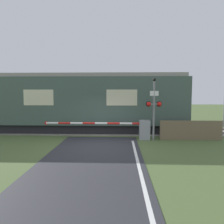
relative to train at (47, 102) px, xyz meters
name	(u,v)px	position (x,y,z in m)	size (l,w,h in m)	color
ground_plane	(98,145)	(4.00, -4.03, -2.00)	(80.00, 80.00, 0.00)	#4C6033
track_bed	(104,131)	(4.00, 0.00, -1.98)	(36.00, 3.20, 0.13)	gray
train	(47,102)	(0.00, 0.00, 0.00)	(18.89, 2.90, 3.91)	black
crossing_barrier	(135,129)	(5.95, -2.56, -1.37)	(6.05, 0.44, 1.11)	gray
signal_post	(154,105)	(6.97, -2.76, -0.03)	(0.88, 0.26, 3.47)	gray
roadside_fence	(191,130)	(9.10, -2.56, -1.45)	(3.48, 0.06, 1.10)	#726047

